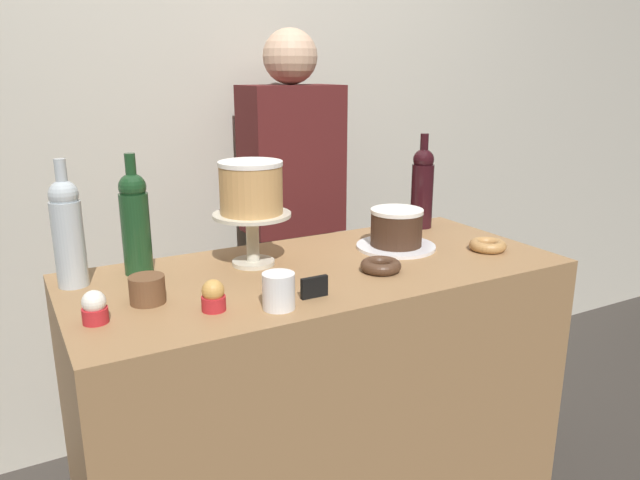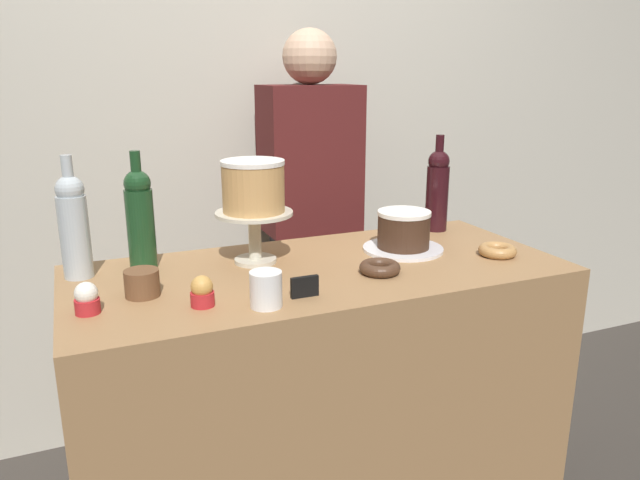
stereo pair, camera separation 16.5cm
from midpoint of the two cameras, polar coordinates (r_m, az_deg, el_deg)
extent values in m
cube|color=#BCB7A8|center=(2.42, -6.30, 12.12)|extent=(6.00, 0.05, 2.60)
cube|color=#997047|center=(1.88, 2.63, -16.14)|extent=(1.37, 0.61, 0.92)
cylinder|color=beige|center=(1.72, -3.42, -1.96)|extent=(0.12, 0.12, 0.01)
cylinder|color=beige|center=(1.70, -3.45, 0.27)|extent=(0.04, 0.04, 0.13)
cylinder|color=beige|center=(1.69, -3.49, 2.52)|extent=(0.22, 0.22, 0.01)
cylinder|color=tan|center=(1.67, -3.53, 4.89)|extent=(0.17, 0.17, 0.13)
cylinder|color=white|center=(1.66, -3.58, 7.34)|extent=(0.18, 0.18, 0.01)
cylinder|color=white|center=(1.86, 10.40, -0.86)|extent=(0.24, 0.24, 0.01)
cylinder|color=#3D2619|center=(1.85, 10.49, 0.79)|extent=(0.16, 0.16, 0.10)
cylinder|color=white|center=(1.83, 10.58, 2.50)|extent=(0.16, 0.16, 0.01)
cylinder|color=#B2BCC1|center=(1.67, -19.64, 0.22)|extent=(0.08, 0.08, 0.22)
sphere|color=#B2BCC1|center=(1.64, -20.05, 4.51)|extent=(0.07, 0.07, 0.07)
cylinder|color=#B2BCC1|center=(1.63, -20.22, 6.26)|extent=(0.03, 0.03, 0.08)
cylinder|color=black|center=(2.10, 13.27, 3.83)|extent=(0.08, 0.08, 0.22)
sphere|color=black|center=(2.08, 13.49, 7.26)|extent=(0.07, 0.07, 0.07)
cylinder|color=black|center=(2.07, 13.58, 8.65)|extent=(0.03, 0.03, 0.08)
cylinder|color=#193D1E|center=(1.70, -13.99, 0.99)|extent=(0.08, 0.08, 0.22)
sphere|color=#193D1E|center=(1.67, -14.28, 5.20)|extent=(0.07, 0.07, 0.07)
cylinder|color=#193D1E|center=(1.66, -14.40, 6.92)|extent=(0.03, 0.03, 0.08)
cylinder|color=red|center=(1.42, -7.82, -5.63)|extent=(0.06, 0.06, 0.03)
sphere|color=#CC9347|center=(1.41, -7.87, -4.44)|extent=(0.05, 0.05, 0.05)
cylinder|color=red|center=(1.43, -18.15, -6.05)|extent=(0.06, 0.06, 0.03)
sphere|color=white|center=(1.42, -18.26, -4.88)|extent=(0.05, 0.05, 0.05)
torus|color=#B27F47|center=(1.88, 18.94, -0.98)|extent=(0.11, 0.11, 0.03)
torus|color=#472D1E|center=(1.64, 8.59, -2.66)|extent=(0.11, 0.11, 0.03)
cylinder|color=brown|center=(1.51, -13.48, -5.04)|extent=(0.08, 0.08, 0.01)
cylinder|color=brown|center=(1.51, -13.51, -4.65)|extent=(0.08, 0.08, 0.01)
cylinder|color=brown|center=(1.50, -13.53, -4.25)|extent=(0.08, 0.08, 0.01)
cylinder|color=brown|center=(1.50, -13.56, -3.86)|extent=(0.08, 0.08, 0.01)
cylinder|color=brown|center=(1.49, -13.59, -3.46)|extent=(0.08, 0.08, 0.01)
cylinder|color=brown|center=(1.49, -13.62, -3.06)|extent=(0.08, 0.08, 0.01)
cube|color=black|center=(1.46, 1.79, -4.52)|extent=(0.07, 0.01, 0.05)
cylinder|color=white|center=(1.39, -1.77, -4.75)|extent=(0.08, 0.08, 0.09)
cube|color=black|center=(2.50, 1.04, -8.47)|extent=(0.28, 0.18, 0.85)
cube|color=#4C1919|center=(2.30, 1.13, 7.64)|extent=(0.36, 0.22, 0.55)
sphere|color=tan|center=(2.28, 1.18, 17.02)|extent=(0.20, 0.20, 0.20)
camera|label=1|loc=(0.08, -87.14, 0.81)|focal=33.73mm
camera|label=2|loc=(0.08, 92.86, -0.81)|focal=33.73mm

